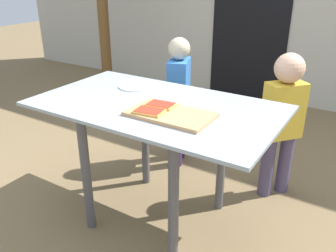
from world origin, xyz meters
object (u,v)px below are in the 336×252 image
(pizza_slice_far_left, at_px, (161,105))
(pizza_slice_near_left, at_px, (149,111))
(cutting_board, at_px, (170,114))
(plate_white_left, at_px, (136,86))
(child_right, at_px, (283,117))
(child_left, at_px, (179,95))
(dining_table, at_px, (156,125))

(pizza_slice_far_left, bearing_deg, pizza_slice_near_left, -89.96)
(cutting_board, xyz_separation_m, plate_white_left, (-0.43, 0.29, -0.00))
(cutting_board, relative_size, child_right, 0.44)
(child_right, bearing_deg, child_left, 177.63)
(plate_white_left, bearing_deg, dining_table, -34.03)
(pizza_slice_near_left, relative_size, child_right, 0.16)
(cutting_board, height_order, plate_white_left, cutting_board)
(dining_table, xyz_separation_m, child_right, (0.54, 0.65, -0.06))
(dining_table, height_order, child_left, child_left)
(dining_table, relative_size, cutting_board, 3.13)
(dining_table, relative_size, child_right, 1.38)
(pizza_slice_near_left, xyz_separation_m, child_right, (0.47, 0.81, -0.21))
(dining_table, height_order, pizza_slice_near_left, pizza_slice_near_left)
(child_left, bearing_deg, cutting_board, -62.60)
(pizza_slice_far_left, bearing_deg, plate_white_left, 145.07)
(dining_table, bearing_deg, pizza_slice_far_left, -38.40)
(dining_table, relative_size, pizza_slice_far_left, 8.60)
(dining_table, distance_m, child_right, 0.85)
(child_left, bearing_deg, pizza_slice_near_left, -69.38)
(pizza_slice_near_left, bearing_deg, child_left, 110.62)
(pizza_slice_near_left, relative_size, plate_white_left, 0.76)
(dining_table, xyz_separation_m, child_left, (-0.25, 0.68, -0.07))
(child_right, bearing_deg, pizza_slice_far_left, -123.81)
(cutting_board, bearing_deg, pizza_slice_far_left, 150.31)
(pizza_slice_far_left, xyz_separation_m, pizza_slice_near_left, (0.00, -0.11, 0.00))
(pizza_slice_far_left, xyz_separation_m, plate_white_left, (-0.34, 0.24, -0.02))
(dining_table, distance_m, plate_white_left, 0.36)
(pizza_slice_far_left, height_order, pizza_slice_near_left, same)
(cutting_board, height_order, pizza_slice_far_left, pizza_slice_far_left)
(child_left, bearing_deg, pizza_slice_far_left, -66.63)
(cutting_board, relative_size, pizza_slice_near_left, 2.68)
(child_left, relative_size, child_right, 1.01)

